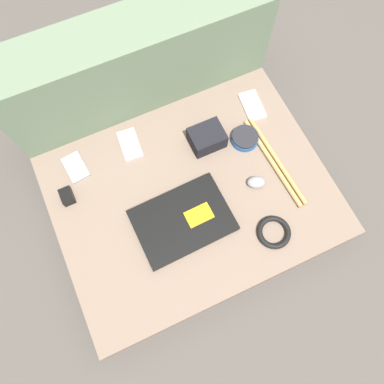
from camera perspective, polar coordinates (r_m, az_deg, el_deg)
The scene contains 13 objects.
ground_plane at distance 1.46m, azimuth 0.00°, elevation -2.24°, with size 8.00×8.00×0.00m, color #4C4742.
couch_seat at distance 1.39m, azimuth 0.00°, elevation -1.31°, with size 0.96×0.74×0.15m.
couch_backrest at distance 1.45m, azimuth -8.17°, elevation 17.16°, with size 0.96×0.20×0.49m.
laptop at distance 1.28m, azimuth -1.42°, elevation -4.33°, with size 0.33×0.23×0.03m.
computer_mouse at distance 1.33m, azimuth 9.75°, elevation 1.49°, with size 0.08×0.06×0.03m.
speaker_puck at distance 1.40m, azimuth 8.05°, elevation 8.13°, with size 0.10×0.10×0.03m.
phone_silver at distance 1.41m, azimuth -17.33°, elevation 3.62°, with size 0.08×0.12×0.01m.
phone_black at distance 1.49m, azimuth 9.17°, elevation 12.89°, with size 0.08×0.13×0.01m.
phone_small at distance 1.41m, azimuth -9.45°, elevation 7.14°, with size 0.08×0.13×0.01m.
camera_pouch at distance 1.37m, azimuth 2.29°, elevation 8.26°, with size 0.12×0.10×0.07m.
charger_brick at distance 1.36m, azimuth -18.49°, elevation -0.63°, with size 0.04×0.06×0.04m.
cable_coil at distance 1.30m, azimuth 12.37°, elevation -6.02°, with size 0.12×0.12×0.02m.
drumstick_pair at distance 1.39m, azimuth 12.49°, elevation 4.61°, with size 0.06×0.38×0.02m.
Camera 1 is at (-0.18, -0.40, 1.39)m, focal length 35.00 mm.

